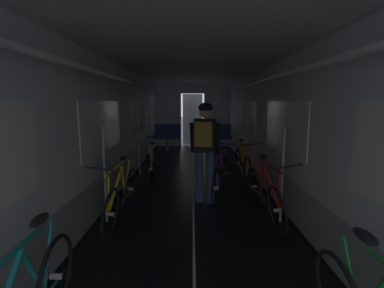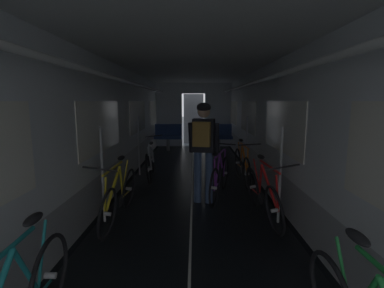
% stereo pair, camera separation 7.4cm
% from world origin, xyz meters
% --- Properties ---
extents(train_car_shell, '(3.14, 12.34, 2.57)m').
position_xyz_m(train_car_shell, '(-0.00, 3.60, 1.70)').
color(train_car_shell, black).
rests_on(train_car_shell, ground).
extents(bench_seat_far_left, '(0.98, 0.51, 0.95)m').
position_xyz_m(bench_seat_far_left, '(-0.90, 8.07, 0.57)').
color(bench_seat_far_left, gray).
rests_on(bench_seat_far_left, ground).
extents(bench_seat_far_right, '(0.98, 0.51, 0.95)m').
position_xyz_m(bench_seat_far_right, '(0.90, 8.07, 0.57)').
color(bench_seat_far_right, gray).
rests_on(bench_seat_far_right, ground).
extents(bicycle_red, '(0.48, 1.70, 0.96)m').
position_xyz_m(bicycle_red, '(1.07, 2.25, 0.38)').
color(bicycle_red, black).
rests_on(bicycle_red, ground).
extents(bicycle_yellow, '(0.44, 1.69, 0.95)m').
position_xyz_m(bicycle_yellow, '(-1.05, 2.11, 0.38)').
color(bicycle_yellow, black).
rests_on(bicycle_yellow, ground).
extents(bicycle_silver, '(0.44, 1.69, 0.95)m').
position_xyz_m(bicycle_silver, '(-0.97, 4.41, 0.38)').
color(bicycle_silver, black).
rests_on(bicycle_silver, ground).
extents(bicycle_orange, '(0.44, 1.69, 0.94)m').
position_xyz_m(bicycle_orange, '(1.08, 4.09, 0.38)').
color(bicycle_orange, black).
rests_on(bicycle_orange, ground).
extents(person_cyclist_aisle, '(0.56, 0.44, 1.73)m').
position_xyz_m(person_cyclist_aisle, '(0.20, 2.88, 1.07)').
color(person_cyclist_aisle, '#384C75').
rests_on(person_cyclist_aisle, ground).
extents(bicycle_purple_in_aisle, '(0.60, 1.64, 0.94)m').
position_xyz_m(bicycle_purple_in_aisle, '(0.51, 3.15, 0.38)').
color(bicycle_purple_in_aisle, black).
rests_on(bicycle_purple_in_aisle, ground).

